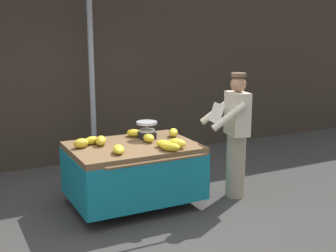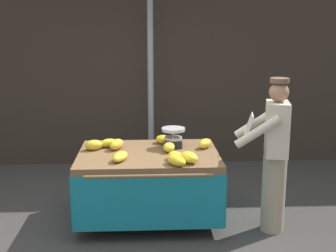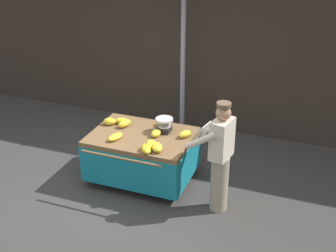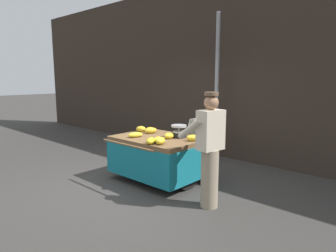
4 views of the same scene
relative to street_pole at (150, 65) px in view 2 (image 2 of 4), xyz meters
name	(u,v)px [view 2 (image 2 of 4)]	position (x,y,z in m)	size (l,w,h in m)	color
ground_plane	(131,238)	(-0.25, -2.29, -1.66)	(60.00, 60.00, 0.00)	#383533
back_wall	(134,33)	(-0.25, 0.53, 0.45)	(16.00, 0.24, 4.22)	#332821
street_pole	(150,65)	(0.00, 0.00, 0.00)	(0.09, 0.09, 3.32)	gray
banana_cart	(149,171)	(-0.05, -1.82, -1.05)	(1.62, 1.37, 0.82)	brown
weighing_scale	(173,137)	(0.25, -1.60, -0.72)	(0.28, 0.28, 0.24)	black
banana_bunch_0	(109,143)	(-0.52, -1.57, -0.78)	(0.12, 0.21, 0.11)	gold
banana_bunch_1	(169,147)	(0.18, -1.79, -0.78)	(0.13, 0.21, 0.11)	yellow
banana_bunch_2	(176,156)	(0.24, -2.13, -0.79)	(0.15, 0.23, 0.09)	yellow
banana_bunch_3	(189,157)	(0.37, -2.22, -0.78)	(0.15, 0.25, 0.12)	yellow
banana_bunch_4	(117,144)	(-0.43, -1.66, -0.78)	(0.13, 0.26, 0.12)	gold
banana_bunch_5	(163,139)	(0.13, -1.42, -0.78)	(0.17, 0.21, 0.10)	gold
banana_bunch_6	(94,145)	(-0.69, -1.68, -0.78)	(0.14, 0.21, 0.12)	gold
banana_bunch_7	(176,161)	(0.24, -2.31, -0.78)	(0.14, 0.27, 0.10)	gold
banana_bunch_8	(205,143)	(0.62, -1.66, -0.78)	(0.12, 0.23, 0.11)	yellow
banana_bunch_9	(120,157)	(-0.36, -2.12, -0.79)	(0.13, 0.29, 0.10)	yellow
vendor_person	(274,155)	(1.31, -2.16, -0.78)	(0.64, 0.59, 1.71)	gray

